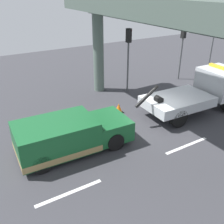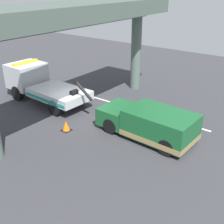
{
  "view_description": "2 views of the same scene",
  "coord_description": "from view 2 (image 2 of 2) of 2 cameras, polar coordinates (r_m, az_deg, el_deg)",
  "views": [
    {
      "loc": [
        -8.31,
        -9.43,
        6.89
      ],
      "look_at": [
        -2.38,
        0.43,
        1.13
      ],
      "focal_mm": 40.98,
      "sensor_mm": 36.0,
      "label": 1
    },
    {
      "loc": [
        -11.29,
        11.7,
        7.51
      ],
      "look_at": [
        -2.91,
        0.61,
        1.12
      ],
      "focal_mm": 46.08,
      "sensor_mm": 36.0,
      "label": 2
    }
  ],
  "objects": [
    {
      "name": "towed_van_green",
      "position": [
        14.92,
        7.6,
        -2.34
      ],
      "size": [
        5.28,
        2.4,
        1.58
      ],
      "color": "#195B2D",
      "rests_on": "ground"
    },
    {
      "name": "lane_stripe_west",
      "position": [
        16.95,
        14.97,
        -2.49
      ],
      "size": [
        2.6,
        0.16,
        0.01
      ],
      "primitive_type": "cube",
      "color": "silver",
      "rests_on": "ground"
    },
    {
      "name": "tow_truck_white",
      "position": [
        20.04,
        -14.13,
        5.59
      ],
      "size": [
        7.3,
        2.64,
        2.46
      ],
      "color": "silver",
      "rests_on": "ground"
    },
    {
      "name": "lane_stripe_mid",
      "position": [
        19.67,
        -1.2,
        2.26
      ],
      "size": [
        2.6,
        0.16,
        0.01
      ],
      "primitive_type": "cube",
      "color": "silver",
      "rests_on": "ground"
    },
    {
      "name": "traffic_cone_orange",
      "position": [
        15.88,
        -9.1,
        -2.75
      ],
      "size": [
        0.49,
        0.49,
        0.58
      ],
      "color": "orange",
      "rests_on": "ground"
    },
    {
      "name": "ground_plane",
      "position": [
        17.93,
        -6.24,
        -0.39
      ],
      "size": [
        60.0,
        40.0,
        0.1
      ],
      "primitive_type": "cube",
      "color": "#38383D"
    },
    {
      "name": "lane_stripe_east",
      "position": [
        23.63,
        -12.77,
        5.55
      ],
      "size": [
        2.6,
        0.16,
        0.01
      ],
      "primitive_type": "cube",
      "color": "silver",
      "rests_on": "ground"
    },
    {
      "name": "overpass_structure",
      "position": [
        16.27,
        -6.81,
        17.84
      ],
      "size": [
        3.6,
        13.89,
        6.45
      ],
      "color": "#596B60",
      "rests_on": "ground"
    }
  ]
}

